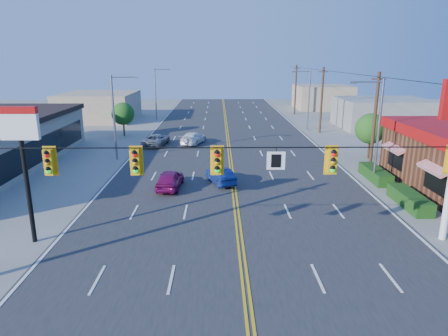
{
  "coord_description": "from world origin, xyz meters",
  "views": [
    {
      "loc": [
        -1.14,
        -15.69,
        9.48
      ],
      "look_at": [
        -0.77,
        10.67,
        2.2
      ],
      "focal_mm": 32.0,
      "sensor_mm": 36.0,
      "label": 1
    }
  ],
  "objects_px": {
    "signal_span": "(243,174)",
    "car_blue": "(220,176)",
    "car_silver": "(156,140)",
    "pizza_hut_sign": "(22,147)",
    "car_magenta": "(170,180)",
    "car_white": "(193,139)"
  },
  "relations": [
    {
      "from": "signal_span",
      "to": "car_silver",
      "type": "height_order",
      "value": "signal_span"
    },
    {
      "from": "car_blue",
      "to": "car_white",
      "type": "relative_size",
      "value": 0.82
    },
    {
      "from": "car_magenta",
      "to": "car_silver",
      "type": "distance_m",
      "value": 15.71
    },
    {
      "from": "pizza_hut_sign",
      "to": "car_silver",
      "type": "height_order",
      "value": "pizza_hut_sign"
    },
    {
      "from": "car_magenta",
      "to": "car_white",
      "type": "bearing_deg",
      "value": -88.69
    },
    {
      "from": "pizza_hut_sign",
      "to": "car_blue",
      "type": "bearing_deg",
      "value": 45.01
    },
    {
      "from": "signal_span",
      "to": "car_white",
      "type": "bearing_deg",
      "value": 97.66
    },
    {
      "from": "signal_span",
      "to": "pizza_hut_sign",
      "type": "height_order",
      "value": "signal_span"
    },
    {
      "from": "signal_span",
      "to": "pizza_hut_sign",
      "type": "distance_m",
      "value": 11.6
    },
    {
      "from": "pizza_hut_sign",
      "to": "signal_span",
      "type": "bearing_deg",
      "value": -20.19
    },
    {
      "from": "car_magenta",
      "to": "car_blue",
      "type": "height_order",
      "value": "car_magenta"
    },
    {
      "from": "signal_span",
      "to": "car_white",
      "type": "distance_m",
      "value": 29.41
    },
    {
      "from": "pizza_hut_sign",
      "to": "car_magenta",
      "type": "relative_size",
      "value": 1.68
    },
    {
      "from": "car_magenta",
      "to": "car_blue",
      "type": "distance_m",
      "value": 3.95
    },
    {
      "from": "pizza_hut_sign",
      "to": "car_magenta",
      "type": "height_order",
      "value": "pizza_hut_sign"
    },
    {
      "from": "car_white",
      "to": "car_silver",
      "type": "xyz_separation_m",
      "value": [
        -4.08,
        -0.67,
        -0.02
      ]
    },
    {
      "from": "signal_span",
      "to": "car_blue",
      "type": "distance_m",
      "value": 14.66
    },
    {
      "from": "signal_span",
      "to": "car_white",
      "type": "relative_size",
      "value": 5.33
    },
    {
      "from": "pizza_hut_sign",
      "to": "car_magenta",
      "type": "distance_m",
      "value": 11.68
    },
    {
      "from": "signal_span",
      "to": "car_silver",
      "type": "xyz_separation_m",
      "value": [
        -7.96,
        28.17,
        -4.24
      ]
    },
    {
      "from": "car_magenta",
      "to": "car_blue",
      "type": "bearing_deg",
      "value": -158.43
    },
    {
      "from": "car_magenta",
      "to": "car_white",
      "type": "distance_m",
      "value": 16.05
    }
  ]
}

